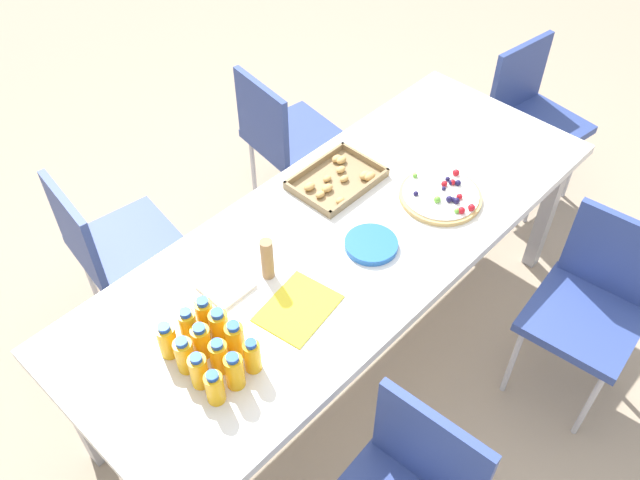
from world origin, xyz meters
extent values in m
plane|color=tan|center=(0.00, 0.00, 0.00)|extent=(12.00, 12.00, 0.00)
cube|color=silver|center=(0.00, 0.00, 0.71)|extent=(2.22, 0.84, 0.04)
cube|color=#99999E|center=(1.03, -0.34, 0.34)|extent=(0.06, 0.06, 0.69)
cube|color=#99999E|center=(-1.03, 0.34, 0.34)|extent=(0.06, 0.06, 0.69)
cube|color=#99999E|center=(1.03, 0.34, 0.34)|extent=(0.06, 0.06, 0.69)
cube|color=#33478C|center=(-0.47, 0.80, 0.45)|extent=(0.45, 0.45, 0.04)
cube|color=#33478C|center=(-0.65, 0.82, 0.64)|extent=(0.08, 0.38, 0.38)
cylinder|color=silver|center=(-0.29, 0.93, 0.21)|extent=(0.02, 0.02, 0.41)
cylinder|color=silver|center=(-0.33, 0.62, 0.21)|extent=(0.02, 0.02, 0.41)
cylinder|color=silver|center=(-0.60, 0.98, 0.21)|extent=(0.02, 0.02, 0.41)
cylinder|color=silver|center=(-0.65, 0.66, 0.21)|extent=(0.02, 0.02, 0.41)
cube|color=#33478C|center=(0.49, -0.78, 0.45)|extent=(0.44, 0.44, 0.04)
cube|color=#33478C|center=(0.67, -0.77, 0.64)|extent=(0.07, 0.38, 0.38)
cylinder|color=silver|center=(0.35, -0.96, 0.21)|extent=(0.02, 0.02, 0.41)
cylinder|color=silver|center=(0.32, -0.64, 0.21)|extent=(0.02, 0.02, 0.41)
cylinder|color=silver|center=(0.66, -0.93, 0.21)|extent=(0.02, 0.02, 0.41)
cylinder|color=silver|center=(0.63, -0.61, 0.21)|extent=(0.02, 0.02, 0.41)
cube|color=#33478C|center=(-0.43, -0.72, 0.64)|extent=(0.05, 0.38, 0.38)
cube|color=#33478C|center=(1.45, -0.03, 0.45)|extent=(0.45, 0.45, 0.04)
cube|color=#33478C|center=(1.48, 0.16, 0.64)|extent=(0.38, 0.08, 0.38)
cylinder|color=silver|center=(1.59, -0.21, 0.21)|extent=(0.02, 0.02, 0.41)
cylinder|color=silver|center=(1.27, -0.16, 0.21)|extent=(0.02, 0.02, 0.41)
cylinder|color=silver|center=(1.63, 0.11, 0.21)|extent=(0.02, 0.02, 0.41)
cylinder|color=silver|center=(1.31, 0.15, 0.21)|extent=(0.02, 0.02, 0.41)
cube|color=#33478C|center=(0.54, 0.81, 0.45)|extent=(0.45, 0.45, 0.04)
cube|color=#33478C|center=(0.35, 0.83, 0.64)|extent=(0.08, 0.38, 0.38)
cylinder|color=silver|center=(0.72, 0.94, 0.21)|extent=(0.02, 0.02, 0.41)
cylinder|color=silver|center=(0.67, 0.63, 0.21)|extent=(0.02, 0.02, 0.41)
cylinder|color=silver|center=(0.40, 0.99, 0.21)|extent=(0.02, 0.02, 0.41)
cylinder|color=silver|center=(0.36, 0.67, 0.21)|extent=(0.02, 0.02, 0.41)
cylinder|color=#F9AC14|center=(-0.77, -0.18, 0.79)|extent=(0.06, 0.06, 0.12)
cylinder|color=blue|center=(-0.77, -0.18, 0.85)|extent=(0.04, 0.04, 0.02)
cylinder|color=#F9AD14|center=(-0.70, -0.19, 0.79)|extent=(0.06, 0.06, 0.13)
cylinder|color=blue|center=(-0.70, -0.19, 0.87)|extent=(0.04, 0.04, 0.02)
cylinder|color=#F9AD14|center=(-0.63, -0.18, 0.79)|extent=(0.05, 0.05, 0.12)
cylinder|color=blue|center=(-0.63, -0.18, 0.86)|extent=(0.03, 0.03, 0.02)
cylinder|color=#FAAD14|center=(-0.77, -0.11, 0.79)|extent=(0.06, 0.06, 0.12)
cylinder|color=blue|center=(-0.77, -0.11, 0.86)|extent=(0.04, 0.04, 0.02)
cylinder|color=#F9AC14|center=(-0.70, -0.11, 0.79)|extent=(0.06, 0.06, 0.12)
cylinder|color=blue|center=(-0.70, -0.11, 0.86)|extent=(0.04, 0.04, 0.02)
cylinder|color=#F9AB14|center=(-0.62, -0.10, 0.80)|extent=(0.06, 0.06, 0.13)
cylinder|color=blue|center=(-0.62, -0.10, 0.87)|extent=(0.04, 0.04, 0.02)
cylinder|color=#FAAF14|center=(-0.77, -0.03, 0.79)|extent=(0.06, 0.06, 0.13)
cylinder|color=blue|center=(-0.77, -0.03, 0.86)|extent=(0.04, 0.04, 0.02)
cylinder|color=#F9AE14|center=(-0.69, -0.03, 0.79)|extent=(0.06, 0.06, 0.12)
cylinder|color=blue|center=(-0.69, -0.03, 0.85)|extent=(0.04, 0.04, 0.02)
cylinder|color=#FAAC14|center=(-0.62, -0.03, 0.79)|extent=(0.06, 0.06, 0.12)
cylinder|color=blue|center=(-0.62, -0.03, 0.86)|extent=(0.04, 0.04, 0.02)
cylinder|color=#F9AD14|center=(-0.77, 0.05, 0.79)|extent=(0.06, 0.06, 0.12)
cylinder|color=blue|center=(-0.77, 0.05, 0.86)|extent=(0.04, 0.04, 0.02)
cylinder|color=#FAAF14|center=(-0.69, 0.04, 0.80)|extent=(0.06, 0.06, 0.13)
cylinder|color=blue|center=(-0.69, 0.04, 0.87)|extent=(0.04, 0.04, 0.02)
cylinder|color=#F9AC14|center=(-0.62, 0.04, 0.79)|extent=(0.06, 0.06, 0.12)
cylinder|color=blue|center=(-0.62, 0.04, 0.86)|extent=(0.04, 0.04, 0.02)
cylinder|color=tan|center=(0.40, -0.14, 0.74)|extent=(0.32, 0.32, 0.02)
cylinder|color=white|center=(0.40, -0.14, 0.75)|extent=(0.29, 0.29, 0.01)
sphere|color=#66B238|center=(0.35, -0.24, 0.76)|extent=(0.02, 0.02, 0.02)
sphere|color=#1E1947|center=(0.48, -0.11, 0.76)|extent=(0.02, 0.02, 0.02)
sphere|color=red|center=(0.47, -0.14, 0.76)|extent=(0.02, 0.02, 0.02)
sphere|color=#1E1947|center=(0.42, -0.13, 0.76)|extent=(0.02, 0.02, 0.02)
sphere|color=#1E1947|center=(0.48, -0.16, 0.76)|extent=(0.02, 0.02, 0.02)
sphere|color=#1E1947|center=(0.47, -0.13, 0.76)|extent=(0.02, 0.02, 0.02)
sphere|color=red|center=(0.53, -0.11, 0.76)|extent=(0.03, 0.03, 0.03)
sphere|color=#1E1947|center=(0.40, -0.21, 0.76)|extent=(0.02, 0.02, 0.02)
sphere|color=#1E1947|center=(0.32, -0.07, 0.76)|extent=(0.02, 0.02, 0.02)
sphere|color=red|center=(0.36, -0.26, 0.76)|extent=(0.03, 0.03, 0.03)
sphere|color=#1E1947|center=(0.38, -0.19, 0.76)|extent=(0.03, 0.03, 0.03)
sphere|color=red|center=(0.40, -0.27, 0.76)|extent=(0.03, 0.03, 0.03)
sphere|color=#66B238|center=(0.35, -0.15, 0.76)|extent=(0.03, 0.03, 0.03)
sphere|color=red|center=(0.44, -0.12, 0.76)|extent=(0.02, 0.02, 0.02)
sphere|color=#66B238|center=(0.40, -0.01, 0.76)|extent=(0.02, 0.02, 0.02)
sphere|color=red|center=(0.42, -0.21, 0.76)|extent=(0.02, 0.02, 0.02)
sphere|color=#1E1947|center=(0.39, -0.20, 0.76)|extent=(0.02, 0.02, 0.02)
cube|color=olive|center=(0.19, 0.22, 0.73)|extent=(0.35, 0.25, 0.01)
cube|color=olive|center=(0.19, 0.10, 0.75)|extent=(0.35, 0.01, 0.03)
cube|color=olive|center=(0.19, 0.34, 0.75)|extent=(0.35, 0.01, 0.03)
cube|color=olive|center=(0.02, 0.22, 0.75)|extent=(0.01, 0.25, 0.03)
cube|color=olive|center=(0.36, 0.22, 0.75)|extent=(0.01, 0.25, 0.03)
ellipsoid|color=tan|center=(0.16, 0.24, 0.75)|extent=(0.04, 0.03, 0.02)
ellipsoid|color=tan|center=(0.29, 0.13, 0.75)|extent=(0.05, 0.04, 0.03)
ellipsoid|color=tan|center=(0.12, 0.20, 0.75)|extent=(0.05, 0.03, 0.03)
ellipsoid|color=tan|center=(0.28, 0.28, 0.75)|extent=(0.05, 0.03, 0.03)
ellipsoid|color=tan|center=(0.28, 0.15, 0.75)|extent=(0.05, 0.04, 0.03)
ellipsoid|color=tan|center=(0.24, 0.24, 0.75)|extent=(0.04, 0.03, 0.02)
ellipsoid|color=tan|center=(0.08, 0.26, 0.75)|extent=(0.05, 0.04, 0.03)
ellipsoid|color=tan|center=(0.10, 0.12, 0.75)|extent=(0.04, 0.03, 0.02)
ellipsoid|color=tan|center=(0.08, 0.20, 0.75)|extent=(0.04, 0.03, 0.02)
ellipsoid|color=tan|center=(0.28, 0.30, 0.75)|extent=(0.05, 0.03, 0.03)
ellipsoid|color=tan|center=(0.21, 0.19, 0.75)|extent=(0.04, 0.03, 0.02)
cylinder|color=blue|center=(0.01, -0.11, 0.73)|extent=(0.19, 0.19, 0.00)
cylinder|color=blue|center=(0.01, -0.11, 0.74)|extent=(0.19, 0.19, 0.00)
cylinder|color=blue|center=(0.01, -0.11, 0.74)|extent=(0.19, 0.19, 0.00)
cylinder|color=blue|center=(0.01, -0.11, 0.75)|extent=(0.19, 0.19, 0.00)
cylinder|color=blue|center=(0.01, -0.11, 0.75)|extent=(0.19, 0.19, 0.00)
cube|color=white|center=(-0.47, 0.12, 0.74)|extent=(0.15, 0.15, 0.01)
cylinder|color=#9E7A56|center=(-0.33, 0.06, 0.81)|extent=(0.04, 0.04, 0.17)
cube|color=yellow|center=(-0.37, -0.12, 0.73)|extent=(0.29, 0.24, 0.01)
camera|label=1|loc=(-1.32, -1.12, 2.50)|focal=37.77mm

